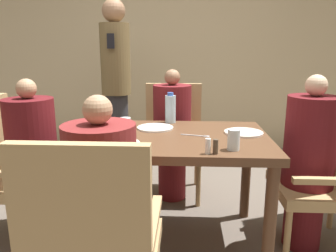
{
  "coord_description": "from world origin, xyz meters",
  "views": [
    {
      "loc": [
        0.11,
        -2.02,
        1.29
      ],
      "look_at": [
        0.0,
        0.04,
        0.8
      ],
      "focal_mm": 35.0,
      "sensor_mm": 36.0,
      "label": 1
    }
  ],
  "objects_px": {
    "diner_in_right_chair": "(308,162)",
    "chair_near_corner": "(94,242)",
    "plate_main_left": "(155,128)",
    "plate_main_right": "(244,132)",
    "bowl_small": "(83,142)",
    "glass_tall_far": "(126,127)",
    "glass_tall_near": "(234,140)",
    "diner_in_left_chair": "(33,160)",
    "water_bottle": "(170,109)",
    "diner_in_far_chair": "(172,134)",
    "plate_dessert_center": "(118,144)",
    "diner_in_near_chair": "(103,212)",
    "chair_right_side": "(331,173)",
    "glass_tall_mid": "(97,129)",
    "teacup_with_saucer": "(83,129)",
    "chair_far_side": "(173,137)",
    "chair_left_side": "(12,167)",
    "standing_host": "(116,83)"
  },
  "relations": [
    {
      "from": "diner_in_right_chair",
      "to": "chair_near_corner",
      "type": "relative_size",
      "value": 1.16
    },
    {
      "from": "plate_main_left",
      "to": "plate_main_right",
      "type": "xyz_separation_m",
      "value": [
        0.59,
        -0.1,
        0.0
      ]
    },
    {
      "from": "bowl_small",
      "to": "glass_tall_far",
      "type": "height_order",
      "value": "glass_tall_far"
    },
    {
      "from": "glass_tall_near",
      "to": "glass_tall_far",
      "type": "bearing_deg",
      "value": 157.04
    },
    {
      "from": "diner_in_left_chair",
      "to": "bowl_small",
      "type": "xyz_separation_m",
      "value": [
        0.43,
        -0.26,
        0.21
      ]
    },
    {
      "from": "diner_in_right_chair",
      "to": "water_bottle",
      "type": "relative_size",
      "value": 5.04
    },
    {
      "from": "diner_in_left_chair",
      "to": "plate_main_right",
      "type": "height_order",
      "value": "diner_in_left_chair"
    },
    {
      "from": "diner_in_far_chair",
      "to": "plate_dessert_center",
      "type": "bearing_deg",
      "value": -106.65
    },
    {
      "from": "plate_dessert_center",
      "to": "diner_in_right_chair",
      "type": "bearing_deg",
      "value": 11.1
    },
    {
      "from": "diner_in_near_chair",
      "to": "glass_tall_far",
      "type": "distance_m",
      "value": 0.71
    },
    {
      "from": "plate_dessert_center",
      "to": "glass_tall_far",
      "type": "distance_m",
      "value": 0.22
    },
    {
      "from": "chair_right_side",
      "to": "plate_dessert_center",
      "type": "bearing_deg",
      "value": -170.14
    },
    {
      "from": "plate_main_right",
      "to": "water_bottle",
      "type": "distance_m",
      "value": 0.59
    },
    {
      "from": "chair_near_corner",
      "to": "bowl_small",
      "type": "relative_size",
      "value": 9.43
    },
    {
      "from": "chair_right_side",
      "to": "bowl_small",
      "type": "distance_m",
      "value": 1.56
    },
    {
      "from": "bowl_small",
      "to": "glass_tall_far",
      "type": "distance_m",
      "value": 0.32
    },
    {
      "from": "water_bottle",
      "to": "glass_tall_mid",
      "type": "height_order",
      "value": "water_bottle"
    },
    {
      "from": "teacup_with_saucer",
      "to": "diner_in_left_chair",
      "type": "bearing_deg",
      "value": -176.62
    },
    {
      "from": "teacup_with_saucer",
      "to": "glass_tall_near",
      "type": "relative_size",
      "value": 1.05
    },
    {
      "from": "diner_in_near_chair",
      "to": "glass_tall_mid",
      "type": "distance_m",
      "value": 0.66
    },
    {
      "from": "chair_near_corner",
      "to": "bowl_small",
      "type": "distance_m",
      "value": 0.66
    },
    {
      "from": "chair_far_side",
      "to": "diner_in_near_chair",
      "type": "distance_m",
      "value": 1.54
    },
    {
      "from": "chair_left_side",
      "to": "standing_host",
      "type": "relative_size",
      "value": 0.55
    },
    {
      "from": "chair_near_corner",
      "to": "plate_main_right",
      "type": "xyz_separation_m",
      "value": [
        0.75,
        0.9,
        0.24
      ]
    },
    {
      "from": "chair_far_side",
      "to": "diner_in_right_chair",
      "type": "bearing_deg",
      "value": -42.86
    },
    {
      "from": "teacup_with_saucer",
      "to": "water_bottle",
      "type": "distance_m",
      "value": 0.65
    },
    {
      "from": "chair_right_side",
      "to": "standing_host",
      "type": "xyz_separation_m",
      "value": [
        -1.65,
        1.32,
        0.44
      ]
    },
    {
      "from": "plate_main_right",
      "to": "chair_left_side",
      "type": "bearing_deg",
      "value": -177.34
    },
    {
      "from": "bowl_small",
      "to": "chair_left_side",
      "type": "bearing_deg",
      "value": 155.54
    },
    {
      "from": "diner_in_near_chair",
      "to": "glass_tall_near",
      "type": "relative_size",
      "value": 9.61
    },
    {
      "from": "plate_main_left",
      "to": "plate_dessert_center",
      "type": "relative_size",
      "value": 1.0
    },
    {
      "from": "chair_left_side",
      "to": "glass_tall_mid",
      "type": "height_order",
      "value": "chair_left_side"
    },
    {
      "from": "diner_in_right_chair",
      "to": "glass_tall_near",
      "type": "height_order",
      "value": "diner_in_right_chair"
    },
    {
      "from": "standing_host",
      "to": "plate_main_right",
      "type": "height_order",
      "value": "standing_host"
    },
    {
      "from": "chair_far_side",
      "to": "diner_in_near_chair",
      "type": "height_order",
      "value": "diner_in_near_chair"
    },
    {
      "from": "standing_host",
      "to": "water_bottle",
      "type": "relative_size",
      "value": 7.81
    },
    {
      "from": "bowl_small",
      "to": "glass_tall_near",
      "type": "relative_size",
      "value": 0.9
    },
    {
      "from": "diner_in_left_chair",
      "to": "chair_right_side",
      "type": "relative_size",
      "value": 1.13
    },
    {
      "from": "glass_tall_near",
      "to": "chair_right_side",
      "type": "bearing_deg",
      "value": 23.36
    },
    {
      "from": "chair_near_corner",
      "to": "plate_main_left",
      "type": "height_order",
      "value": "chair_near_corner"
    },
    {
      "from": "diner_in_left_chair",
      "to": "teacup_with_saucer",
      "type": "distance_m",
      "value": 0.41
    },
    {
      "from": "diner_in_left_chair",
      "to": "glass_tall_near",
      "type": "xyz_separation_m",
      "value": [
        1.27,
        -0.29,
        0.24
      ]
    },
    {
      "from": "chair_far_side",
      "to": "chair_near_corner",
      "type": "distance_m",
      "value": 1.69
    },
    {
      "from": "plate_dessert_center",
      "to": "glass_tall_far",
      "type": "height_order",
      "value": "glass_tall_far"
    },
    {
      "from": "plate_main_right",
      "to": "chair_far_side",
      "type": "bearing_deg",
      "value": 122.9
    },
    {
      "from": "plate_dessert_center",
      "to": "glass_tall_mid",
      "type": "xyz_separation_m",
      "value": [
        -0.16,
        0.14,
        0.05
      ]
    },
    {
      "from": "plate_main_right",
      "to": "teacup_with_saucer",
      "type": "height_order",
      "value": "teacup_with_saucer"
    },
    {
      "from": "plate_main_right",
      "to": "teacup_with_saucer",
      "type": "relative_size",
      "value": 2.07
    },
    {
      "from": "plate_main_left",
      "to": "plate_dessert_center",
      "type": "distance_m",
      "value": 0.44
    },
    {
      "from": "diner_in_far_chair",
      "to": "chair_right_side",
      "type": "distance_m",
      "value": 1.25
    }
  ]
}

